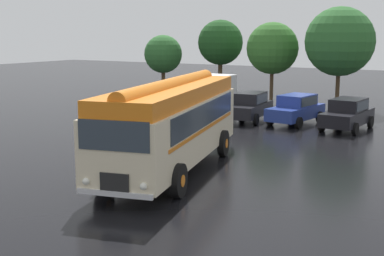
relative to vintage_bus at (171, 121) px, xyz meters
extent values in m
plane|color=black|center=(-0.98, -0.20, -1.89)|extent=(120.00, 120.00, 0.00)
cube|color=beige|center=(0.00, 0.01, -0.29)|extent=(4.83, 10.31, 2.10)
cube|color=orange|center=(0.00, 0.01, 1.04)|extent=(4.59, 10.07, 0.56)
cylinder|color=orange|center=(0.00, 0.01, 1.30)|extent=(2.86, 9.37, 0.60)
cube|color=#2D3842|center=(1.15, 0.61, 0.28)|extent=(1.96, 7.77, 0.84)
cube|color=#2D3842|center=(-1.30, 0.00, 0.28)|extent=(1.96, 7.77, 0.84)
cube|color=orange|center=(1.17, 0.51, -0.26)|extent=(2.00, 7.97, 0.12)
cube|color=orange|center=(-1.28, -0.10, -0.26)|extent=(2.00, 7.97, 0.12)
cube|color=#2D3842|center=(1.20, -4.86, 0.38)|extent=(2.14, 0.56, 0.88)
cube|color=black|center=(1.20, -4.86, -0.99)|extent=(0.89, 0.27, 0.56)
cube|color=silver|center=(1.21, -4.88, -1.32)|extent=(2.33, 0.67, 0.16)
sphere|color=white|center=(2.08, -4.66, -1.02)|extent=(0.22, 0.22, 0.22)
sphere|color=white|center=(0.33, -5.09, -1.02)|extent=(0.22, 0.22, 0.22)
cylinder|color=black|center=(2.00, -2.69, -1.34)|extent=(0.54, 1.14, 1.10)
cylinder|color=orange|center=(2.00, -2.69, -1.34)|extent=(0.40, 0.45, 0.39)
cylinder|color=black|center=(-0.52, -3.31, -1.34)|extent=(0.54, 1.14, 1.10)
cylinder|color=orange|center=(-0.52, -3.31, -1.34)|extent=(0.40, 0.45, 0.39)
cylinder|color=black|center=(0.56, 3.14, -1.34)|extent=(0.54, 1.14, 1.10)
cylinder|color=orange|center=(0.56, 3.14, -1.34)|extent=(0.40, 0.45, 0.39)
cylinder|color=black|center=(-1.96, 2.51, -1.34)|extent=(0.54, 1.14, 1.10)
cylinder|color=orange|center=(-1.96, 2.51, -1.34)|extent=(0.40, 0.45, 0.39)
cube|color=black|center=(-2.40, 12.09, -1.22)|extent=(2.10, 4.34, 0.70)
cube|color=black|center=(-2.41, 12.24, -0.55)|extent=(1.70, 2.32, 0.64)
cube|color=#2D3842|center=(-1.66, 12.31, -0.55)|extent=(0.21, 1.93, 0.50)
cube|color=#2D3842|center=(-3.17, 12.17, -0.55)|extent=(0.21, 1.93, 0.50)
cylinder|color=black|center=(-1.40, 10.88, -1.57)|extent=(0.26, 0.66, 0.64)
cylinder|color=black|center=(-3.15, 10.71, -1.57)|extent=(0.26, 0.66, 0.64)
cylinder|color=black|center=(-1.65, 13.47, -1.57)|extent=(0.26, 0.66, 0.64)
cylinder|color=black|center=(-3.40, 13.30, -1.57)|extent=(0.26, 0.66, 0.64)
cube|color=navy|center=(0.38, 12.39, -1.22)|extent=(2.22, 4.38, 0.70)
cube|color=navy|center=(0.40, 12.54, -0.55)|extent=(1.76, 2.36, 0.64)
cube|color=#2D3842|center=(1.15, 12.44, -0.55)|extent=(0.27, 1.92, 0.50)
cube|color=#2D3842|center=(-0.35, 12.64, -0.55)|extent=(0.27, 1.92, 0.50)
cylinder|color=black|center=(1.09, 10.99, -1.57)|extent=(0.28, 0.66, 0.64)
cylinder|color=black|center=(-0.66, 11.21, -1.57)|extent=(0.28, 0.66, 0.64)
cylinder|color=black|center=(1.42, 13.57, -1.57)|extent=(0.28, 0.66, 0.64)
cylinder|color=black|center=(-0.33, 13.80, -1.57)|extent=(0.28, 0.66, 0.64)
cube|color=black|center=(3.38, 12.05, -1.22)|extent=(1.98, 4.31, 0.70)
cube|color=black|center=(3.39, 12.20, -0.55)|extent=(1.64, 2.28, 0.64)
cube|color=#2D3842|center=(4.15, 12.15, -0.55)|extent=(0.15, 1.93, 0.50)
cube|color=#2D3842|center=(2.64, 12.25, -0.55)|extent=(0.15, 1.93, 0.50)
cylinder|color=black|center=(4.17, 10.69, -1.57)|extent=(0.24, 0.65, 0.64)
cylinder|color=black|center=(2.42, 10.81, -1.57)|extent=(0.24, 0.65, 0.64)
cylinder|color=black|center=(4.35, 13.29, -1.57)|extent=(0.24, 0.65, 0.64)
cylinder|color=black|center=(2.59, 13.41, -1.57)|extent=(0.24, 0.65, 0.64)
cube|color=silver|center=(-5.33, 12.28, -0.44)|extent=(2.21, 4.05, 2.10)
cube|color=#A4A4A4|center=(-5.49, 9.39, -0.69)|extent=(1.99, 1.84, 1.60)
cube|color=#2D3842|center=(-5.53, 8.51, -0.41)|extent=(1.70, 0.12, 0.72)
cylinder|color=black|center=(-4.45, 9.39, -1.49)|extent=(0.28, 0.81, 0.80)
cylinder|color=black|center=(-6.52, 9.50, -1.49)|extent=(0.28, 0.81, 0.80)
cylinder|color=black|center=(-4.25, 12.95, -1.49)|extent=(0.28, 0.81, 0.80)
cylinder|color=black|center=(-6.33, 13.06, -1.49)|extent=(0.28, 0.81, 0.80)
cylinder|color=#4C3823|center=(-13.55, 19.69, -0.76)|extent=(0.31, 0.31, 2.27)
sphere|color=#2D662D|center=(-13.55, 19.69, 1.52)|extent=(3.06, 3.06, 3.06)
sphere|color=#2D662D|center=(-12.95, 19.59, 1.38)|extent=(1.72, 1.72, 1.72)
cylinder|color=#4C3823|center=(-9.05, 21.04, -0.37)|extent=(0.34, 0.34, 3.04)
sphere|color=#1E4C1E|center=(-9.05, 21.04, 2.47)|extent=(3.52, 3.52, 3.52)
sphere|color=#1E4C1E|center=(-9.14, 20.79, 2.24)|extent=(2.20, 2.20, 2.20)
cylinder|color=#4C3823|center=(-4.04, 19.48, -0.57)|extent=(0.26, 0.26, 2.64)
sphere|color=#336B28|center=(-4.04, 19.48, 2.13)|extent=(3.69, 3.69, 3.69)
sphere|color=#336B28|center=(-4.42, 19.67, 2.43)|extent=(2.57, 2.57, 2.57)
cylinder|color=#4C3823|center=(0.77, 19.35, -0.48)|extent=(0.27, 0.27, 2.82)
sphere|color=#2D662D|center=(0.77, 19.35, 2.65)|extent=(4.60, 4.60, 4.60)
sphere|color=#2D662D|center=(0.34, 18.96, 2.77)|extent=(3.26, 3.26, 3.26)
camera|label=1|loc=(10.68, -16.43, 3.26)|focal=50.00mm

